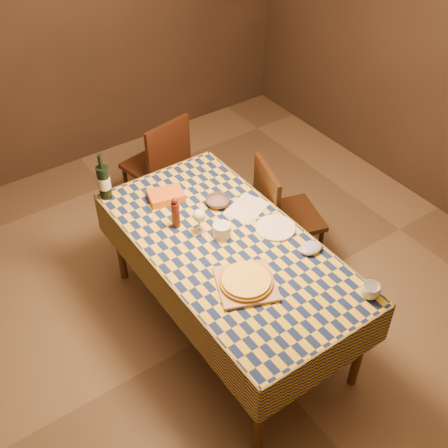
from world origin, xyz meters
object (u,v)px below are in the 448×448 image
object	(u,v)px
white_plate	(275,228)
chair_right	(280,212)
pizza	(246,281)
wine_bottle	(104,182)
cutting_board	(246,284)
chair_far	(161,163)
dining_table	(229,253)
bowl	(218,202)

from	to	relation	value
white_plate	chair_right	xyz separation A→B (m)	(0.33, 0.33, -0.25)
pizza	wine_bottle	size ratio (longest dim) A/B	1.08
cutting_board	wine_bottle	xyz separation A→B (m)	(-0.29, 1.19, 0.12)
pizza	wine_bottle	world-z (taller)	wine_bottle
chair_far	pizza	bearing A→B (deg)	-102.79
dining_table	cutting_board	xyz separation A→B (m)	(-0.11, -0.33, 0.09)
dining_table	chair_right	xyz separation A→B (m)	(0.65, 0.28, -0.17)
white_plate	dining_table	bearing A→B (deg)	171.02
white_plate	chair_right	distance (m)	0.53
chair_right	pizza	bearing A→B (deg)	-141.51
wine_bottle	dining_table	bearing A→B (deg)	-64.79
wine_bottle	chair_right	world-z (taller)	wine_bottle
cutting_board	chair_right	distance (m)	1.01
cutting_board	wine_bottle	bearing A→B (deg)	103.71
dining_table	wine_bottle	distance (m)	0.97
white_plate	pizza	bearing A→B (deg)	-147.47
bowl	chair_right	size ratio (longest dim) A/B	0.17
pizza	chair_far	world-z (taller)	chair_far
cutting_board	chair_right	world-z (taller)	chair_right
bowl	dining_table	bearing A→B (deg)	-114.60
cutting_board	bowl	xyz separation A→B (m)	(0.28, 0.69, 0.01)
cutting_board	bowl	distance (m)	0.74
dining_table	pizza	size ratio (longest dim) A/B	5.06
dining_table	chair_far	size ratio (longest dim) A/B	1.98
dining_table	bowl	world-z (taller)	bowl
dining_table	chair_right	bearing A→B (deg)	23.14
bowl	wine_bottle	distance (m)	0.76
white_plate	chair_right	world-z (taller)	chair_right
dining_table	chair_far	xyz separation A→B (m)	(0.26, 1.32, -0.17)
dining_table	wine_bottle	size ratio (longest dim) A/B	5.46
pizza	wine_bottle	distance (m)	1.23
wine_bottle	pizza	bearing A→B (deg)	-76.29
chair_far	chair_right	distance (m)	1.11
dining_table	white_plate	bearing A→B (deg)	-8.98
wine_bottle	white_plate	xyz separation A→B (m)	(0.73, -0.91, -0.12)
dining_table	white_plate	distance (m)	0.34
cutting_board	chair_far	distance (m)	1.71
cutting_board	pizza	bearing A→B (deg)	90.00
pizza	chair_right	distance (m)	1.02
bowl	chair_far	distance (m)	1.00
white_plate	chair_far	bearing A→B (deg)	92.71
white_plate	wine_bottle	bearing A→B (deg)	128.70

